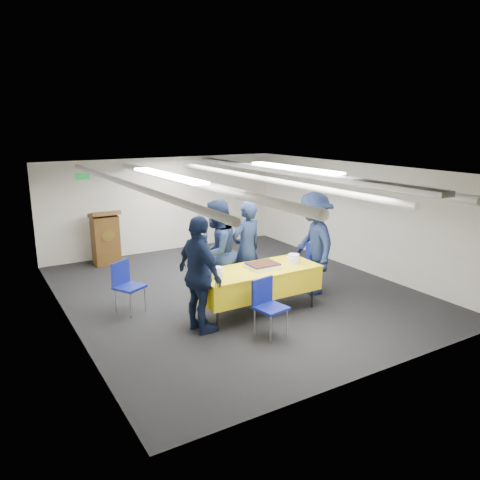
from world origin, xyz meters
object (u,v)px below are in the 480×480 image
at_px(chair_left, 126,282).
at_px(sailor_b, 216,253).
at_px(chair_right, 311,262).
at_px(sailor_a, 247,250).
at_px(sheet_cake, 263,266).
at_px(podium, 106,237).
at_px(chair_near, 267,301).
at_px(serving_table, 257,281).
at_px(sailor_c, 200,275).
at_px(sailor_d, 313,244).

xyz_separation_m(chair_left, sailor_b, (1.50, -0.43, 0.39)).
bearing_deg(chair_right, chair_left, 167.80).
distance_m(chair_left, sailor_a, 2.19).
bearing_deg(chair_right, sailor_b, 171.00).
xyz_separation_m(sheet_cake, podium, (-1.49, 4.12, -0.20)).
distance_m(chair_near, chair_right, 2.20).
bearing_deg(sheet_cake, sailor_a, 78.54).
bearing_deg(sailor_b, sailor_a, 153.23).
relative_size(podium, chair_right, 1.44).
xyz_separation_m(sheet_cake, chair_left, (-1.97, 1.18, -0.28)).
relative_size(serving_table, sailor_c, 1.16).
xyz_separation_m(podium, sailor_b, (1.03, -3.38, 0.31)).
bearing_deg(sailor_d, serving_table, -62.77).
bearing_deg(chair_right, sheet_cake, -162.30).
bearing_deg(sailor_b, sailor_c, 21.92).
bearing_deg(sailor_d, chair_near, -42.33).
bearing_deg(chair_near, chair_left, 128.27).
bearing_deg(sailor_b, chair_near, 63.60).
bearing_deg(sailor_c, sailor_a, -62.81).
xyz_separation_m(chair_near, sailor_c, (-0.80, 0.61, 0.37)).
xyz_separation_m(sailor_a, sailor_c, (-1.39, -0.92, 0.01)).
xyz_separation_m(sheet_cake, chair_right, (1.41, 0.45, -0.28)).
xyz_separation_m(serving_table, sailor_d, (1.40, 0.27, 0.39)).
distance_m(serving_table, sailor_c, 1.21).
distance_m(serving_table, sailor_d, 1.48).
bearing_deg(sailor_a, podium, -74.13).
distance_m(sailor_a, sailor_d, 1.25).
bearing_deg(chair_near, serving_table, 66.62).
height_order(sheet_cake, sailor_b, sailor_b).
xyz_separation_m(sailor_b, sailor_c, (-0.76, -0.90, -0.02)).
relative_size(sheet_cake, sailor_a, 0.29).
height_order(sheet_cake, chair_right, chair_right).
height_order(serving_table, sailor_d, sailor_d).
bearing_deg(sailor_d, sheet_cake, -61.30).
bearing_deg(chair_near, sailor_a, 69.12).
bearing_deg(serving_table, chair_left, 148.29).
height_order(podium, chair_right, podium).
bearing_deg(sailor_c, chair_right, -83.32).
bearing_deg(sailor_a, sailor_c, 23.26).
bearing_deg(serving_table, sheet_cake, -11.64).
distance_m(chair_right, sailor_b, 1.94).
distance_m(podium, sailor_b, 3.54).
height_order(sheet_cake, podium, podium).
height_order(serving_table, chair_right, chair_right).
height_order(podium, sailor_b, sailor_b).
bearing_deg(sailor_a, chair_left, -21.43).
bearing_deg(sailor_d, sailor_c, -63.69).
distance_m(serving_table, sailor_a, 0.85).
relative_size(serving_table, podium, 1.67).
xyz_separation_m(podium, sailor_a, (1.65, -3.36, 0.28)).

